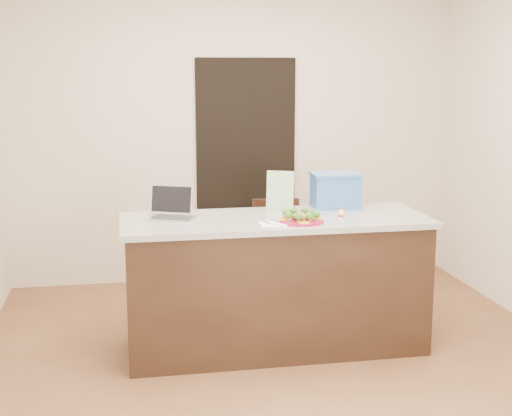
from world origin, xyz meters
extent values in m
plane|color=brown|center=(0.00, 0.00, 0.00)|extent=(4.00, 4.00, 0.00)
plane|color=beige|center=(0.00, 2.00, 1.35)|extent=(4.00, 0.00, 4.00)
plane|color=beige|center=(0.00, -2.00, 1.35)|extent=(4.00, 0.00, 4.00)
cube|color=black|center=(0.10, 1.98, 1.00)|extent=(0.90, 0.02, 2.00)
cube|color=black|center=(0.00, 0.25, 0.44)|extent=(2.00, 0.70, 0.88)
cube|color=beige|center=(0.00, 0.25, 0.90)|extent=(2.06, 0.76, 0.04)
cylinder|color=maroon|center=(0.13, 0.07, 0.93)|extent=(0.29, 0.29, 0.02)
torus|color=maroon|center=(0.13, 0.07, 0.94)|extent=(0.29, 0.29, 0.01)
sphere|color=olive|center=(0.13, 0.07, 0.96)|extent=(0.04, 0.04, 0.04)
sphere|color=olive|center=(0.10, 0.07, 0.96)|extent=(0.04, 0.04, 0.04)
sphere|color=olive|center=(0.11, 0.04, 0.96)|extent=(0.04, 0.04, 0.04)
sphere|color=olive|center=(0.14, 0.03, 0.96)|extent=(0.04, 0.04, 0.04)
sphere|color=olive|center=(0.17, 0.05, 0.96)|extent=(0.04, 0.04, 0.04)
sphere|color=olive|center=(0.17, 0.09, 0.96)|extent=(0.04, 0.04, 0.04)
sphere|color=olive|center=(0.14, 0.11, 0.96)|extent=(0.04, 0.04, 0.04)
ellipsoid|color=#245215|center=(0.18, 0.16, 0.98)|extent=(0.05, 0.05, 0.04)
ellipsoid|color=#245215|center=(0.10, 0.17, 0.98)|extent=(0.05, 0.05, 0.04)
ellipsoid|color=#245215|center=(0.04, 0.12, 0.98)|extent=(0.05, 0.05, 0.04)
ellipsoid|color=#245215|center=(0.04, 0.04, 0.98)|extent=(0.05, 0.05, 0.04)
ellipsoid|color=#245215|center=(0.09, -0.02, 0.98)|extent=(0.05, 0.05, 0.04)
ellipsoid|color=#245215|center=(0.17, -0.02, 0.98)|extent=(0.05, 0.05, 0.04)
ellipsoid|color=#245215|center=(0.22, 0.03, 0.98)|extent=(0.05, 0.05, 0.04)
ellipsoid|color=#245215|center=(0.23, 0.10, 0.98)|extent=(0.05, 0.05, 0.04)
torus|color=yellow|center=(0.15, 0.18, 0.94)|extent=(0.07, 0.07, 0.01)
torus|color=yellow|center=(0.02, 0.08, 0.94)|extent=(0.07, 0.07, 0.01)
torus|color=yellow|center=(0.12, -0.04, 0.94)|extent=(0.07, 0.07, 0.01)
torus|color=yellow|center=(0.25, 0.06, 0.94)|extent=(0.07, 0.07, 0.01)
cube|color=white|center=(-0.06, 0.04, 0.92)|extent=(0.17, 0.17, 0.01)
cube|color=#B0B1B5|center=(-0.08, 0.02, 0.93)|extent=(0.07, 0.09, 0.00)
cube|color=#B0B1B5|center=(-0.08, 0.07, 0.93)|extent=(0.05, 0.05, 0.00)
cube|color=white|center=(-0.03, -0.01, 0.93)|extent=(0.05, 0.10, 0.01)
cube|color=#B0B1B5|center=(-0.03, 0.09, 0.93)|extent=(0.05, 0.12, 0.00)
cylinder|color=white|center=(0.41, 0.11, 0.95)|extent=(0.04, 0.04, 0.06)
cylinder|color=white|center=(0.41, 0.11, 0.98)|extent=(0.02, 0.02, 0.01)
cylinder|color=red|center=(0.41, 0.11, 0.99)|extent=(0.03, 0.03, 0.01)
cylinder|color=red|center=(0.41, 0.11, 0.94)|extent=(0.04, 0.04, 0.02)
cube|color=#B8B8BD|center=(-0.68, 0.33, 0.93)|extent=(0.36, 0.32, 0.01)
cube|color=#B8B8BD|center=(-0.68, 0.43, 1.04)|extent=(0.30, 0.17, 0.20)
cube|color=black|center=(-0.68, 0.43, 1.04)|extent=(0.27, 0.15, 0.17)
cube|color=#252628|center=(-0.68, 0.32, 0.93)|extent=(0.30, 0.24, 0.00)
cube|color=silver|center=(0.09, 0.50, 1.06)|extent=(0.19, 0.12, 0.27)
cube|color=#3168B1|center=(0.50, 0.52, 1.04)|extent=(0.33, 0.24, 0.23)
cube|color=#3168B1|center=(0.50, 0.52, 1.16)|extent=(0.35, 0.26, 0.02)
cube|color=#32180F|center=(0.21, 1.05, 0.41)|extent=(0.40, 0.40, 0.04)
cube|color=#32180F|center=(0.21, 1.23, 0.65)|extent=(0.38, 0.05, 0.44)
cylinder|color=#32180F|center=(0.05, 0.89, 0.21)|extent=(0.03, 0.03, 0.41)
cylinder|color=#32180F|center=(0.38, 0.89, 0.21)|extent=(0.03, 0.03, 0.41)
cylinder|color=#32180F|center=(0.05, 1.22, 0.21)|extent=(0.03, 0.03, 0.41)
cylinder|color=#32180F|center=(0.38, 1.22, 0.21)|extent=(0.03, 0.03, 0.41)
camera|label=1|loc=(-0.99, -4.32, 1.89)|focal=50.00mm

